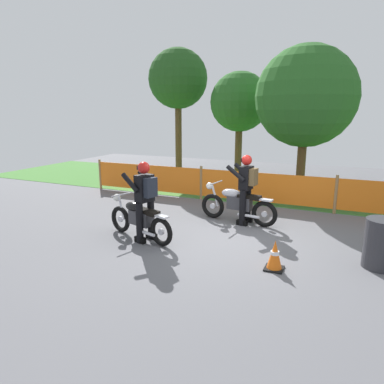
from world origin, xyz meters
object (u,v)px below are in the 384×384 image
Objects in this scene: rider_lead at (246,186)px; motorcycle_lead at (237,204)px; traffic_cone at (275,255)px; spare_drum at (382,244)px; rider_trailing at (145,197)px; motorcycle_trailing at (139,219)px.

motorcycle_lead is at bearing 0.51° from rider_lead.
traffic_cone is 1.87m from spare_drum.
traffic_cone is at bearing -169.45° from rider_trailing.
traffic_cone is at bearing 124.61° from rider_lead.
traffic_cone is at bearing 128.50° from motorcycle_lead.
motorcycle_lead is at bearing 154.04° from spare_drum.
spare_drum is (4.63, 0.47, 0.00)m from motorcycle_trailing.
rider_lead is 2.55m from rider_trailing.
traffic_cone is (2.96, -0.35, -0.18)m from motorcycle_trailing.
rider_trailing is 2.86m from traffic_cone.
traffic_cone is (1.15, -2.28, -0.69)m from rider_lead.
rider_trailing is 4.49m from spare_drum.
motorcycle_trailing is (-1.59, -1.95, -0.02)m from motorcycle_lead.
motorcycle_trailing is 2.69m from rider_lead.
motorcycle_trailing is at bearing 0.51° from rider_trailing.
traffic_cone is at bearing -170.15° from motorcycle_trailing.
rider_trailing is at bearing -179.49° from motorcycle_trailing.
spare_drum is at bearing 26.32° from traffic_cone.
spare_drum is at bearing -156.49° from rider_trailing.
motorcycle_lead is 2.49m from rider_trailing.
motorcycle_lead reaches higher than motorcycle_trailing.
motorcycle_trailing is 1.10× the size of rider_lead.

